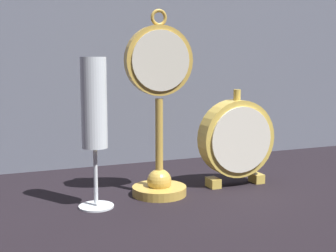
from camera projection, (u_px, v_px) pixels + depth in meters
ground_plane at (185, 200)px, 0.82m from camera, size 4.00×4.00×0.00m
fabric_backdrop_drape at (128, 25)px, 1.07m from camera, size 1.59×0.01×0.65m
pocket_watch_on_stand at (159, 117)px, 0.83m from camera, size 0.12×0.10×0.33m
mantel_clock_silver at (236, 139)px, 0.91m from camera, size 0.15×0.04×0.19m
champagne_flute at (94, 114)px, 0.76m from camera, size 0.06×0.06×0.25m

